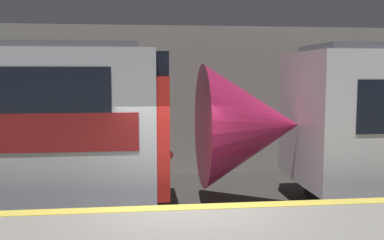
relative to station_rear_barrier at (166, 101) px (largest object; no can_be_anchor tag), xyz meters
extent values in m
cube|color=#EAD14C|center=(0.00, -6.58, -1.33)|extent=(40.00, 0.30, 0.01)
cube|color=#9E998E|center=(0.00, 0.00, 0.00)|extent=(50.00, 0.15, 4.53)
cone|color=#B21E4C|center=(1.66, -3.94, -0.32)|extent=(2.20, 2.75, 2.75)
sphere|color=#F2EFCC|center=(0.71, -3.94, -0.77)|extent=(0.20, 0.20, 0.20)
cube|color=red|center=(-0.37, -3.94, -0.41)|extent=(0.25, 2.84, 2.39)
cube|color=black|center=(-0.37, -3.94, 0.78)|extent=(0.25, 2.55, 0.95)
sphere|color=#EA4C42|center=(-0.22, -4.59, -0.83)|extent=(0.18, 0.18, 0.18)
sphere|color=#EA4C42|center=(-0.22, -3.29, -0.83)|extent=(0.18, 0.18, 0.18)
camera|label=1|loc=(-0.81, -13.67, 0.85)|focal=42.00mm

